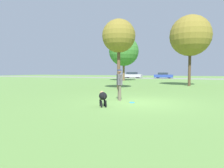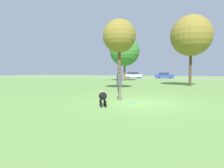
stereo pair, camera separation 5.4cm
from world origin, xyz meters
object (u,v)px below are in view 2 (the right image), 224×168
Objects in this scene: person at (120,82)px; tree_far_left at (125,51)px; dog at (103,96)px; parked_car_blue at (164,75)px; parked_car_silver at (133,75)px; tree_mid_center at (191,36)px; frisbee at (132,103)px; tree_near_left at (119,36)px.

tree_far_left is (-6.78, 20.61, 3.74)m from person.
dog is 0.22× the size of parked_car_blue.
parked_car_silver is at bearing -176.14° from parked_car_blue.
tree_mid_center is at bearing -58.70° from parked_car_silver.
tree_far_left is 1.70× the size of parked_car_silver.
frisbee is at bearing -100.41° from tree_mid_center.
person is 34.00m from parked_car_silver.
tree_near_left is at bearing 115.39° from frisbee.
tree_mid_center is at bearing -45.65° from dog.
parked_car_silver is (-6.70, 26.93, -3.70)m from tree_near_left.
tree_near_left reaches higher than parked_car_silver.
tree_near_left is 27.88m from parked_car_blue.
parked_car_silver reaches higher than frisbee.
frisbee is 13.76m from tree_mid_center.
person is at bearing -71.79° from tree_far_left.
person is 0.38× the size of parked_car_silver.
tree_mid_center reaches higher than tree_near_left.
person is 1.82× the size of dog.
parked_car_blue is at bearing 7.21° from parked_car_silver.
tree_near_left is at bearing -92.02° from parked_car_blue.
tree_far_left is at bearing 166.69° from person.
person reaches higher than dog.
tree_near_left is at bearing -17.43° from dog.
frisbee is 34.72m from parked_car_silver.
person is 0.22× the size of tree_far_left.
parked_car_silver is at bearing 99.89° from tree_far_left.
tree_near_left reaches higher than parked_car_blue.
tree_mid_center reaches higher than dog.
parked_car_blue reaches higher than frisbee.
frisbee is 8.30m from tree_near_left.
tree_mid_center reaches higher than parked_car_silver.
tree_near_left is 27.99m from parked_car_silver.
tree_near_left is at bearing 169.08° from person.
parked_car_silver is (-8.91, 32.81, -0.29)m from person.
person is at bearing -104.57° from tree_mid_center.
tree_near_left is (-2.19, 7.86, 3.91)m from dog.
frisbee is at bearing -63.04° from dog.
dog is 0.15× the size of tree_near_left.
person is 22.01m from tree_far_left.
parked_car_silver is (-9.73, 33.32, 0.64)m from frisbee.
person is 0.40× the size of parked_car_blue.
tree_mid_center is (9.92, -8.53, 0.37)m from tree_far_left.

